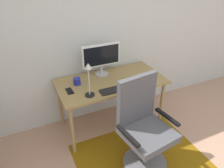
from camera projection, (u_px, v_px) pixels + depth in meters
wall_back at (100, 26)px, 2.82m from camera, size 6.00×0.10×2.60m
area_rug at (140, 158)px, 2.58m from camera, size 1.45×1.10×0.01m
desk at (111, 85)px, 2.80m from camera, size 1.37×0.70×0.71m
monitor at (101, 57)px, 2.79m from camera, size 0.51×0.18×0.42m
keyboard at (117, 89)px, 2.57m from camera, size 0.43×0.13×0.02m
computer_mouse at (136, 82)px, 2.70m from camera, size 0.06×0.10×0.03m
coffee_cup at (77, 81)px, 2.66m from camera, size 0.09×0.09×0.09m
cell_phone at (70, 91)px, 2.54m from camera, size 0.07×0.14×0.01m
desk_lamp at (89, 76)px, 2.34m from camera, size 0.11×0.11×0.40m
office_chair at (143, 131)px, 2.33m from camera, size 0.61×0.55×1.05m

